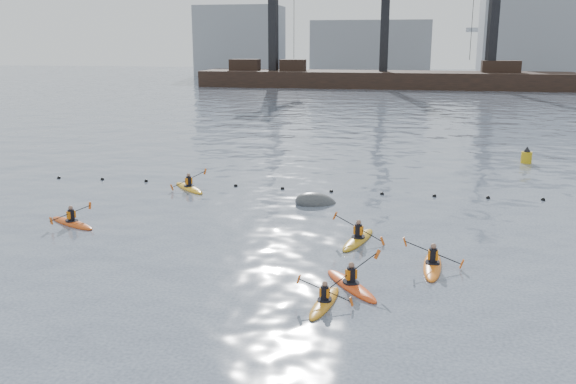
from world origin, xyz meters
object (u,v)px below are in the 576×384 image
mooring_buoy (316,204)px  kayaker_1 (325,302)px  nav_buoy (526,157)px  kayaker_4 (432,264)px  kayaker_5 (189,187)px  kayaker_0 (351,284)px  kayaker_3 (358,239)px  kayaker_2 (72,222)px

mooring_buoy → kayaker_1: bearing=-80.2°
nav_buoy → kayaker_4: bearing=-107.8°
kayaker_1 → kayaker_5: kayaker_5 is taller
nav_buoy → kayaker_0: bearing=-111.9°
kayaker_5 → mooring_buoy: kayaker_5 is taller
kayaker_1 → kayaker_3: 7.04m
kayaker_0 → kayaker_2: (-14.20, 5.22, -0.00)m
kayaker_4 → kayaker_5: kayaker_4 is taller
kayaker_4 → kayaker_5: bearing=-33.9°
kayaker_0 → kayaker_2: 15.13m
kayaker_4 → nav_buoy: size_ratio=2.49×
kayaker_3 → kayaker_4: (3.18, -2.69, -0.00)m
kayaker_5 → nav_buoy: 25.02m
kayaker_3 → kayaker_4: bearing=-25.5°
kayaker_4 → kayaker_5: 17.73m
kayaker_4 → kayaker_1: bearing=52.5°
kayaker_3 → kayaker_5: 13.57m
kayaker_3 → mooring_buoy: kayaker_3 is taller
kayaker_5 → kayaker_1: bearing=-100.2°
kayaker_2 → mooring_buoy: (11.18, 6.24, -0.10)m
kayaker_2 → kayaker_4: kayaker_4 is taller
kayaker_5 → kayaker_2: bearing=-155.5°
kayaker_3 → mooring_buoy: (-2.83, 6.12, -0.11)m
kayaker_1 → kayaker_2: kayaker_2 is taller
kayaker_0 → kayaker_2: kayaker_0 is taller
kayaker_2 → kayaker_3: kayaker_3 is taller
kayaker_3 → kayaker_1: bearing=-79.8°
kayaker_0 → nav_buoy: 28.02m
kayaker_1 → kayaker_3: bearing=94.6°
kayaker_0 → nav_buoy: bearing=32.8°
nav_buoy → mooring_buoy: bearing=-132.9°
kayaker_0 → kayaker_2: bearing=124.5°
kayaker_1 → kayaker_4: 5.71m
kayaker_0 → kayaker_4: 4.00m
kayaker_5 → nav_buoy: size_ratio=2.10×
kayaker_3 → mooring_buoy: 6.74m
kayaker_2 → kayaker_4: size_ratio=0.93×
kayaker_5 → mooring_buoy: (8.12, -1.90, -0.11)m
kayaker_2 → nav_buoy: 32.25m
kayaker_0 → mooring_buoy: 11.86m
kayaker_0 → kayaker_3: kayaker_0 is taller
kayaker_0 → kayaker_5: (-11.14, 13.37, 0.00)m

